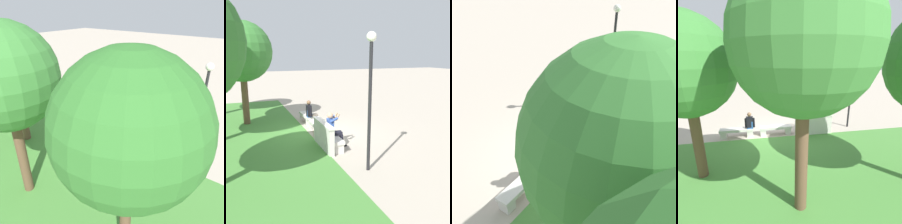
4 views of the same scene
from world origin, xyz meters
The scene contains 10 objects.
ground_plane centered at (0.00, 0.00, 0.00)m, with size 80.00×80.00×0.00m, color #B2A593.
bench_main centered at (-1.88, 0.00, 0.29)m, with size 1.60×0.40×0.45m.
bench_near centered at (0.00, 0.00, 0.29)m, with size 1.60×0.40×0.45m.
bench_mid centered at (1.88, 0.00, 0.29)m, with size 1.60×0.40×0.45m.
backrest_wall_with_plaque centered at (-1.88, 0.34, 0.52)m, with size 1.92×0.24×1.01m.
person_photographer centered at (-1.81, -0.08, 0.74)m, with size 0.50×0.75×1.32m.
person_distant centered at (1.24, -0.07, 0.67)m, with size 0.48×0.68×1.26m.
backpack centered at (1.24, 0.03, 0.63)m, with size 0.28×0.24×0.43m.
tree_far_back centered at (2.68, 2.82, 3.50)m, with size 2.85×2.85×4.95m.
lamp_post centered at (-4.11, -0.34, 2.63)m, with size 0.28×0.28×4.04m.
Camera 3 is at (5.39, 3.70, 5.70)m, focal length 42.00 mm.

